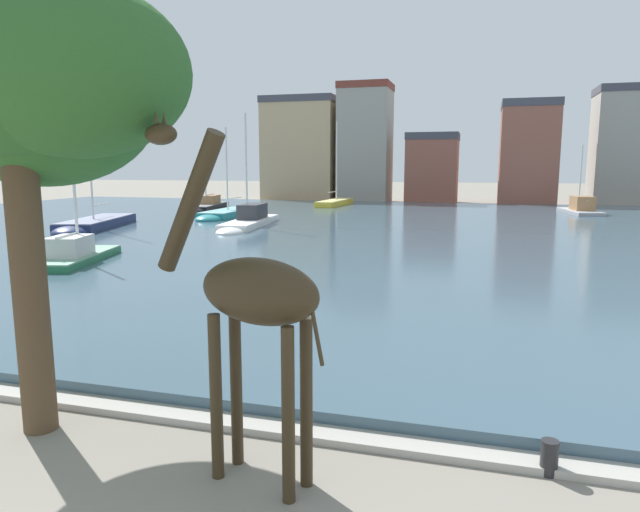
{
  "coord_description": "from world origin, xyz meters",
  "views": [
    {
      "loc": [
        4.29,
        -2.09,
        4.23
      ],
      "look_at": [
        0.79,
        10.17,
        2.2
      ],
      "focal_mm": 31.74,
      "sensor_mm": 36.0,
      "label": 1
    }
  ],
  "objects_px": {
    "sailboat_green": "(78,257)",
    "sailboat_white": "(248,223)",
    "sailboat_teal": "(227,215)",
    "sailboat_yellow": "(337,203)",
    "shade_tree": "(28,83)",
    "sailboat_grey": "(579,210)",
    "giraffe_statue": "(249,297)",
    "mooring_bollard": "(549,458)",
    "sailboat_navy": "(93,226)",
    "sailboat_black": "(206,207)"
  },
  "relations": [
    {
      "from": "sailboat_grey",
      "to": "sailboat_navy",
      "type": "height_order",
      "value": "sailboat_navy"
    },
    {
      "from": "sailboat_yellow",
      "to": "shade_tree",
      "type": "xyz_separation_m",
      "value": [
        7.5,
        -48.7,
        5.02
      ]
    },
    {
      "from": "giraffe_statue",
      "to": "sailboat_white",
      "type": "bearing_deg",
      "value": 113.27
    },
    {
      "from": "giraffe_statue",
      "to": "sailboat_yellow",
      "type": "distance_m",
      "value": 50.69
    },
    {
      "from": "sailboat_green",
      "to": "sailboat_grey",
      "type": "bearing_deg",
      "value": 53.1
    },
    {
      "from": "sailboat_white",
      "to": "mooring_bollard",
      "type": "distance_m",
      "value": 30.77
    },
    {
      "from": "sailboat_grey",
      "to": "sailboat_yellow",
      "type": "xyz_separation_m",
      "value": [
        -22.11,
        4.21,
        -0.09
      ]
    },
    {
      "from": "sailboat_white",
      "to": "mooring_bollard",
      "type": "xyz_separation_m",
      "value": [
        15.79,
        -26.41,
        -0.3
      ]
    },
    {
      "from": "sailboat_navy",
      "to": "sailboat_teal",
      "type": "bearing_deg",
      "value": 66.76
    },
    {
      "from": "giraffe_statue",
      "to": "sailboat_navy",
      "type": "relative_size",
      "value": 0.52
    },
    {
      "from": "giraffe_statue",
      "to": "sailboat_grey",
      "type": "distance_m",
      "value": 46.46
    },
    {
      "from": "sailboat_black",
      "to": "sailboat_green",
      "type": "bearing_deg",
      "value": -73.37
    },
    {
      "from": "sailboat_green",
      "to": "sailboat_navy",
      "type": "bearing_deg",
      "value": 125.2
    },
    {
      "from": "sailboat_teal",
      "to": "sailboat_yellow",
      "type": "height_order",
      "value": "sailboat_yellow"
    },
    {
      "from": "shade_tree",
      "to": "sailboat_white",
      "type": "bearing_deg",
      "value": 106.6
    },
    {
      "from": "sailboat_green",
      "to": "sailboat_white",
      "type": "distance_m",
      "value": 14.63
    },
    {
      "from": "sailboat_white",
      "to": "shade_tree",
      "type": "relative_size",
      "value": 1.4
    },
    {
      "from": "sailboat_teal",
      "to": "sailboat_yellow",
      "type": "xyz_separation_m",
      "value": [
        5.01,
        15.44,
        0.03
      ]
    },
    {
      "from": "sailboat_yellow",
      "to": "shade_tree",
      "type": "bearing_deg",
      "value": -81.24
    },
    {
      "from": "sailboat_black",
      "to": "sailboat_green",
      "type": "xyz_separation_m",
      "value": [
        8.23,
        -27.56,
        -0.04
      ]
    },
    {
      "from": "giraffe_statue",
      "to": "sailboat_navy",
      "type": "bearing_deg",
      "value": 131.34
    },
    {
      "from": "sailboat_teal",
      "to": "sailboat_white",
      "type": "bearing_deg",
      "value": -54.63
    },
    {
      "from": "giraffe_statue",
      "to": "mooring_bollard",
      "type": "bearing_deg",
      "value": 17.09
    },
    {
      "from": "shade_tree",
      "to": "sailboat_grey",
      "type": "bearing_deg",
      "value": 71.83
    },
    {
      "from": "sailboat_green",
      "to": "sailboat_white",
      "type": "bearing_deg",
      "value": 84.3
    },
    {
      "from": "sailboat_teal",
      "to": "shade_tree",
      "type": "bearing_deg",
      "value": -69.39
    },
    {
      "from": "sailboat_yellow",
      "to": "mooring_bollard",
      "type": "bearing_deg",
      "value": -72.42
    },
    {
      "from": "giraffe_statue",
      "to": "sailboat_navy",
      "type": "xyz_separation_m",
      "value": [
        -20.77,
        23.62,
        -2.07
      ]
    },
    {
      "from": "giraffe_statue",
      "to": "sailboat_white",
      "type": "xyz_separation_m",
      "value": [
        -11.88,
        27.62,
        -1.99
      ]
    },
    {
      "from": "mooring_bollard",
      "to": "sailboat_teal",
      "type": "bearing_deg",
      "value": 121.77
    },
    {
      "from": "sailboat_grey",
      "to": "mooring_bollard",
      "type": "distance_m",
      "value": 44.48
    },
    {
      "from": "shade_tree",
      "to": "giraffe_statue",
      "type": "bearing_deg",
      "value": -9.78
    },
    {
      "from": "shade_tree",
      "to": "mooring_bollard",
      "type": "relative_size",
      "value": 14.04
    },
    {
      "from": "sailboat_yellow",
      "to": "shade_tree",
      "type": "height_order",
      "value": "sailboat_yellow"
    },
    {
      "from": "giraffe_statue",
      "to": "sailboat_navy",
      "type": "height_order",
      "value": "sailboat_navy"
    },
    {
      "from": "sailboat_yellow",
      "to": "mooring_bollard",
      "type": "distance_m",
      "value": 50.52
    },
    {
      "from": "giraffe_statue",
      "to": "sailboat_white",
      "type": "relative_size",
      "value": 0.51
    },
    {
      "from": "sailboat_grey",
      "to": "mooring_bollard",
      "type": "bearing_deg",
      "value": -98.86
    },
    {
      "from": "sailboat_black",
      "to": "giraffe_statue",
      "type": "bearing_deg",
      "value": -62.04
    },
    {
      "from": "giraffe_statue",
      "to": "sailboat_teal",
      "type": "distance_m",
      "value": 37.71
    },
    {
      "from": "sailboat_teal",
      "to": "sailboat_navy",
      "type": "distance_m",
      "value": 11.21
    },
    {
      "from": "sailboat_teal",
      "to": "sailboat_white",
      "type": "distance_m",
      "value": 7.73
    },
    {
      "from": "giraffe_statue",
      "to": "sailboat_black",
      "type": "relative_size",
      "value": 0.54
    },
    {
      "from": "sailboat_white",
      "to": "shade_tree",
      "type": "distance_m",
      "value": 28.55
    },
    {
      "from": "sailboat_grey",
      "to": "shade_tree",
      "type": "xyz_separation_m",
      "value": [
        -14.6,
        -44.49,
        4.92
      ]
    },
    {
      "from": "sailboat_teal",
      "to": "sailboat_navy",
      "type": "xyz_separation_m",
      "value": [
        -4.43,
        -10.3,
        0.05
      ]
    },
    {
      "from": "sailboat_white",
      "to": "sailboat_green",
      "type": "bearing_deg",
      "value": -95.7
    },
    {
      "from": "sailboat_navy",
      "to": "sailboat_black",
      "type": "distance_m",
      "value": 17.02
    },
    {
      "from": "sailboat_white",
      "to": "sailboat_teal",
      "type": "bearing_deg",
      "value": 125.37
    },
    {
      "from": "sailboat_grey",
      "to": "mooring_bollard",
      "type": "xyz_separation_m",
      "value": [
        -6.85,
        -43.95,
        -0.3
      ]
    }
  ]
}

